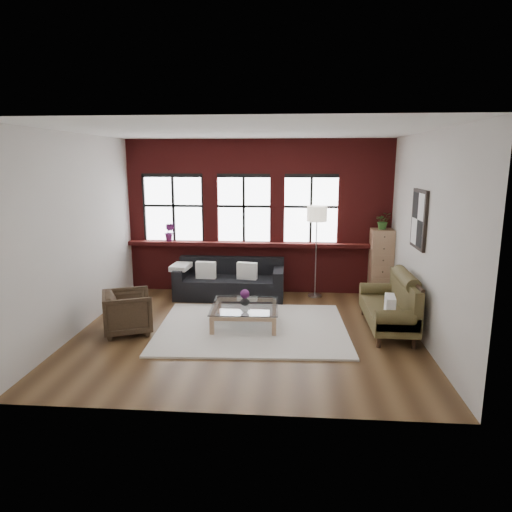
# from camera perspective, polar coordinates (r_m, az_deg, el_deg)

# --- Properties ---
(floor) EXTENTS (5.50, 5.50, 0.00)m
(floor) POSITION_cam_1_polar(r_m,az_deg,el_deg) (7.62, -1.12, -9.42)
(floor) COLOR #472E1A
(floor) RESTS_ON ground
(ceiling) EXTENTS (5.50, 5.50, 0.00)m
(ceiling) POSITION_cam_1_polar(r_m,az_deg,el_deg) (7.11, -1.22, 15.37)
(ceiling) COLOR white
(ceiling) RESTS_ON ground
(wall_back) EXTENTS (5.50, 0.00, 5.50)m
(wall_back) POSITION_cam_1_polar(r_m,az_deg,el_deg) (9.66, 0.29, 4.93)
(wall_back) COLOR beige
(wall_back) RESTS_ON ground
(wall_front) EXTENTS (5.50, 0.00, 5.50)m
(wall_front) POSITION_cam_1_polar(r_m,az_deg,el_deg) (4.76, -4.12, -2.31)
(wall_front) COLOR beige
(wall_front) RESTS_ON ground
(wall_left) EXTENTS (0.00, 5.00, 5.00)m
(wall_left) POSITION_cam_1_polar(r_m,az_deg,el_deg) (7.95, -21.33, 2.62)
(wall_left) COLOR beige
(wall_left) RESTS_ON ground
(wall_right) EXTENTS (0.00, 5.00, 5.00)m
(wall_right) POSITION_cam_1_polar(r_m,az_deg,el_deg) (7.45, 20.40, 2.12)
(wall_right) COLOR beige
(wall_right) RESTS_ON ground
(brick_backwall) EXTENTS (5.50, 0.12, 3.20)m
(brick_backwall) POSITION_cam_1_polar(r_m,az_deg,el_deg) (9.60, 0.26, 4.89)
(brick_backwall) COLOR maroon
(brick_backwall) RESTS_ON floor
(sill_ledge) EXTENTS (5.50, 0.30, 0.08)m
(sill_ledge) POSITION_cam_1_polar(r_m,az_deg,el_deg) (9.60, 0.22, 1.50)
(sill_ledge) COLOR maroon
(sill_ledge) RESTS_ON brick_backwall
(window_left) EXTENTS (1.38, 0.10, 1.50)m
(window_left) POSITION_cam_1_polar(r_m,az_deg,el_deg) (9.89, -10.24, 5.78)
(window_left) COLOR black
(window_left) RESTS_ON brick_backwall
(window_mid) EXTENTS (1.38, 0.10, 1.50)m
(window_mid) POSITION_cam_1_polar(r_m,az_deg,el_deg) (9.62, -1.52, 5.80)
(window_mid) COLOR black
(window_mid) RESTS_ON brick_backwall
(window_right) EXTENTS (1.38, 0.10, 1.50)m
(window_right) POSITION_cam_1_polar(r_m,az_deg,el_deg) (9.58, 6.88, 5.69)
(window_right) COLOR black
(window_right) RESTS_ON brick_backwall
(wall_poster) EXTENTS (0.05, 0.74, 0.94)m
(wall_poster) POSITION_cam_1_polar(r_m,az_deg,el_deg) (7.69, 19.72, 4.34)
(wall_poster) COLOR black
(wall_poster) RESTS_ON wall_right
(shag_rug) EXTENTS (3.22, 2.58, 0.03)m
(shag_rug) POSITION_cam_1_polar(r_m,az_deg,el_deg) (7.73, -0.47, -8.97)
(shag_rug) COLOR beige
(shag_rug) RESTS_ON floor
(dark_sofa) EXTENTS (2.20, 0.89, 0.80)m
(dark_sofa) POSITION_cam_1_polar(r_m,az_deg,el_deg) (9.36, -3.30, -2.82)
(dark_sofa) COLOR black
(dark_sofa) RESTS_ON floor
(pillow_a) EXTENTS (0.40, 0.15, 0.34)m
(pillow_a) POSITION_cam_1_polar(r_m,az_deg,el_deg) (9.29, -6.28, -1.76)
(pillow_a) COLOR white
(pillow_a) RESTS_ON dark_sofa
(pillow_b) EXTENTS (0.42, 0.21, 0.34)m
(pillow_b) POSITION_cam_1_polar(r_m,az_deg,el_deg) (9.17, -1.13, -1.87)
(pillow_b) COLOR white
(pillow_b) RESTS_ON dark_sofa
(vintage_settee) EXTENTS (0.77, 1.74, 0.93)m
(vintage_settee) POSITION_cam_1_polar(r_m,az_deg,el_deg) (7.84, 16.13, -5.69)
(vintage_settee) COLOR #494021
(vintage_settee) RESTS_ON floor
(pillow_settee) EXTENTS (0.18, 0.39, 0.34)m
(pillow_settee) POSITION_cam_1_polar(r_m,az_deg,el_deg) (7.29, 16.39, -6.10)
(pillow_settee) COLOR white
(pillow_settee) RESTS_ON vintage_settee
(armchair) EXTENTS (0.99, 0.98, 0.69)m
(armchair) POSITION_cam_1_polar(r_m,az_deg,el_deg) (7.76, -15.73, -6.76)
(armchair) COLOR #322519
(armchair) RESTS_ON floor
(coffee_table) EXTENTS (1.15, 1.15, 0.37)m
(coffee_table) POSITION_cam_1_polar(r_m,az_deg,el_deg) (7.82, -1.39, -7.46)
(coffee_table) COLOR #9F7756
(coffee_table) RESTS_ON shag_rug
(vase) EXTENTS (0.20, 0.20, 0.17)m
(vase) POSITION_cam_1_polar(r_m,az_deg,el_deg) (7.74, -1.40, -5.58)
(vase) COLOR #B2B2B2
(vase) RESTS_ON coffee_table
(flowers) EXTENTS (0.16, 0.16, 0.16)m
(flowers) POSITION_cam_1_polar(r_m,az_deg,el_deg) (7.70, -1.40, -4.77)
(flowers) COLOR #682368
(flowers) RESTS_ON vase
(drawer_chest) EXTENTS (0.43, 0.43, 1.41)m
(drawer_chest) POSITION_cam_1_polar(r_m,az_deg,el_deg) (9.63, 15.33, -0.92)
(drawer_chest) COLOR #9F7756
(drawer_chest) RESTS_ON floor
(potted_plant_top) EXTENTS (0.31, 0.27, 0.34)m
(potted_plant_top) POSITION_cam_1_polar(r_m,az_deg,el_deg) (9.48, 15.62, 4.26)
(potted_plant_top) COLOR #2D5923
(potted_plant_top) RESTS_ON drawer_chest
(floor_lamp) EXTENTS (0.40, 0.40, 2.02)m
(floor_lamp) POSITION_cam_1_polar(r_m,az_deg,el_deg) (9.35, 7.52, 0.93)
(floor_lamp) COLOR #A5A5A8
(floor_lamp) RESTS_ON floor
(sill_plant) EXTENTS (0.26, 0.24, 0.39)m
(sill_plant) POSITION_cam_1_polar(r_m,az_deg,el_deg) (9.85, -10.76, 2.95)
(sill_plant) COLOR #682368
(sill_plant) RESTS_ON sill_ledge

